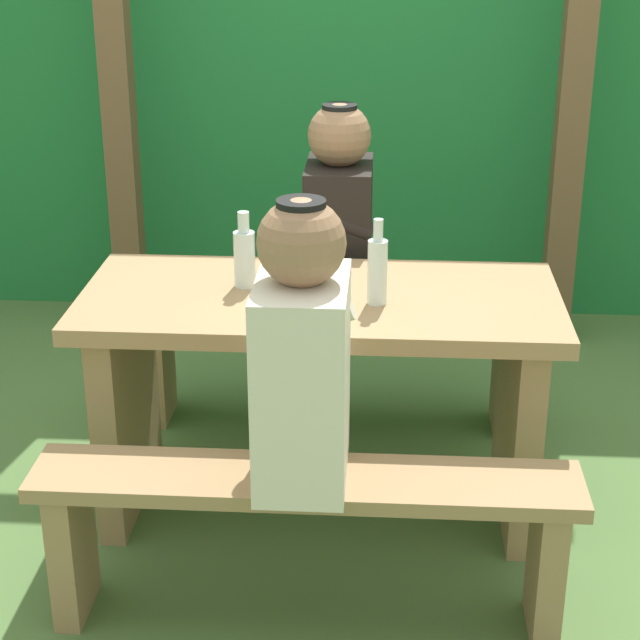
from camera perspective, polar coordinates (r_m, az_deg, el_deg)
name	(u,v)px	position (r m, az deg, el deg)	size (l,w,h in m)	color
ground_plane	(320,504)	(3.42, 0.00, -9.82)	(12.00, 12.00, 0.00)	#4F703A
hedge_backdrop	(350,73)	(5.14, 1.63, 13.09)	(6.40, 1.00, 1.99)	#207436
pergola_post_left	(117,79)	(4.48, -10.84, 12.58)	(0.12, 0.12, 2.18)	brown
pergola_post_right	(575,84)	(4.40, 13.49, 12.20)	(0.12, 0.12, 2.18)	brown
picnic_table	(320,364)	(3.19, 0.00, -2.38)	(1.40, 0.64, 0.71)	#9E7A51
bench_near	(306,517)	(2.77, -0.78, -10.51)	(1.40, 0.24, 0.44)	#9E7A51
bench_far	(330,341)	(3.77, 0.56, -1.15)	(1.40, 0.24, 0.44)	#9E7A51
person_white_shirt	(302,354)	(2.56, -0.96, -1.85)	(0.25, 0.35, 0.72)	silver
person_black_coat	(339,218)	(3.61, 1.02, 5.47)	(0.25, 0.35, 0.72)	black
drinking_glass	(289,277)	(3.11, -1.69, 2.31)	(0.08, 0.08, 0.09)	silver
bottle_left	(377,269)	(3.00, 3.09, 2.73)	(0.06, 0.06, 0.25)	silver
bottle_right	(244,256)	(3.14, -4.07, 3.45)	(0.06, 0.06, 0.23)	silver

